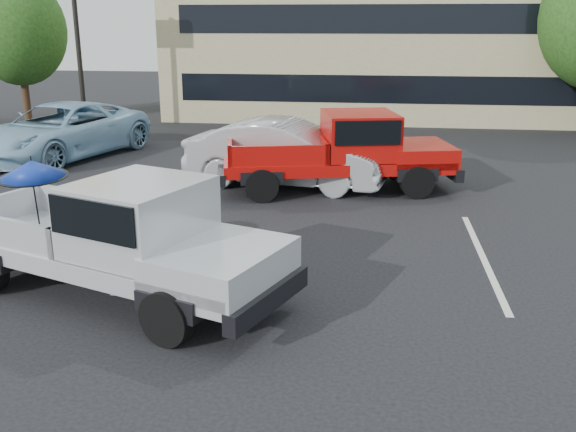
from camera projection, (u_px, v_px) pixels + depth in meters
name	position (u px, v px, depth m)	size (l,w,h in m)	color
ground	(308.00, 293.00, 10.13)	(90.00, 90.00, 0.00)	black
stripe_left	(164.00, 243.00, 12.40)	(0.12, 5.00, 0.01)	silver
stripe_right	(483.00, 257.00, 11.65)	(0.12, 5.00, 0.01)	silver
motel_building	(400.00, 42.00, 28.85)	(20.40, 8.40, 6.30)	tan
motel_sign	(75.00, 6.00, 23.30)	(1.60, 0.22, 6.00)	black
tree_left	(18.00, 31.00, 26.92)	(3.96, 3.96, 6.02)	#332114
tree_back	(483.00, 15.00, 30.86)	(4.68, 4.68, 7.11)	#332114
silver_pickup	(128.00, 233.00, 9.65)	(6.01, 3.86, 2.06)	black
red_pickup	(352.00, 148.00, 16.04)	(6.24, 3.30, 1.95)	black
silver_sedan	(287.00, 154.00, 16.48)	(1.79, 5.15, 1.70)	#A5A9AD
blue_suv	(60.00, 131.00, 19.87)	(2.81, 6.09, 1.69)	#8CB6D1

